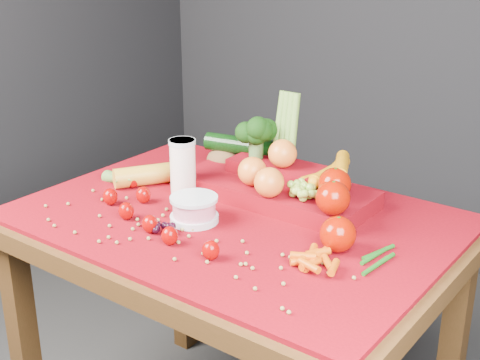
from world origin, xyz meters
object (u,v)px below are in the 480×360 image
Objects in this scene: yogurt_bowl at (194,208)px; produce_mound at (284,179)px; table at (235,253)px; milk_glass at (183,166)px.

produce_mound is at bearing 67.11° from yogurt_bowl.
table is 9.20× the size of yogurt_bowl.
milk_glass is at bearing 139.79° from yogurt_bowl.
milk_glass is (-0.19, 0.02, 0.19)m from table.
milk_glass is at bearing 172.92° from table.
produce_mound reaches higher than yogurt_bowl.
table is 0.27m from milk_glass.
produce_mound is (0.10, 0.24, 0.03)m from yogurt_bowl.
produce_mound is (0.04, 0.15, 0.17)m from table.
produce_mound is at bearing 73.76° from table.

